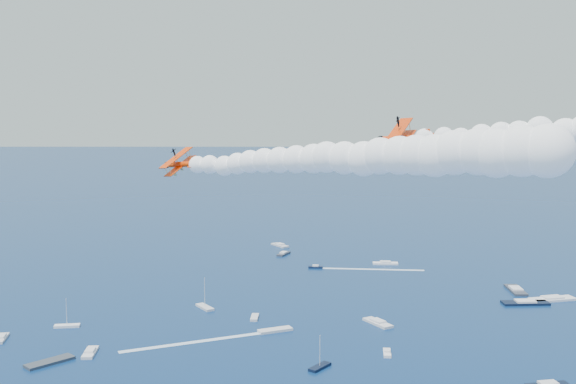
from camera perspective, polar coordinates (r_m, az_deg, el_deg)
The scene contains 5 objects.
biplane_lead at distance 105.26m, azimuth 9.17°, elevation 4.13°, with size 8.10×9.08×5.47m, color #E93404, non-canonical shape.
biplane_trail at distance 114.24m, azimuth -8.43°, elevation 2.17°, with size 6.41×7.19×4.33m, color #F23A05, non-canonical shape.
smoke_trail_trail at distance 97.47m, azimuth 4.50°, elevation 2.67°, with size 58.26×7.58×10.67m, color white, non-canonical shape.
spectator_boats at distance 209.38m, azimuth 11.58°, elevation -10.36°, with size 227.11×172.42×0.70m.
boat_wakes at distance 233.51m, azimuth 0.83°, elevation -8.45°, with size 35.13×126.06×0.04m.
Camera 1 is at (60.74, -76.05, 62.97)m, focal length 45.19 mm.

